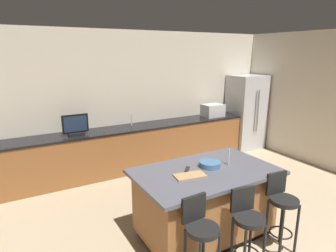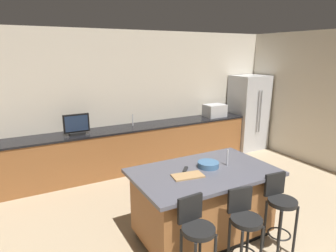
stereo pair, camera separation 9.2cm
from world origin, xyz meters
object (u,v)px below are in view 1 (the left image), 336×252
(kitchen_island, at_px, (205,202))
(refrigerator, at_px, (246,112))
(tv_monitor, at_px, (75,126))
(bar_stool_center, at_px, (247,224))
(tv_remote, at_px, (187,169))
(cutting_board, at_px, (190,176))
(bar_stool_left, at_px, (200,236))
(microwave, at_px, (213,110))
(fruit_bowl, at_px, (210,164))
(bar_stool_right, at_px, (281,206))

(kitchen_island, bearing_deg, refrigerator, 38.94)
(kitchen_island, xyz_separation_m, tv_monitor, (-1.07, 2.52, 0.62))
(kitchen_island, xyz_separation_m, bar_stool_center, (0.01, -0.76, 0.10))
(kitchen_island, xyz_separation_m, tv_remote, (-0.20, 0.12, 0.46))
(bar_stool_center, xyz_separation_m, cutting_board, (-0.28, 0.71, 0.36))
(kitchen_island, distance_m, bar_stool_left, 0.90)
(microwave, xyz_separation_m, fruit_bowl, (-2.00, -2.50, -0.09))
(kitchen_island, relative_size, microwave, 3.79)
(tv_remote, xyz_separation_m, cutting_board, (-0.07, -0.18, -0.00))
(kitchen_island, bearing_deg, tv_remote, 148.57)
(bar_stool_left, relative_size, fruit_bowl, 3.55)
(kitchen_island, bearing_deg, bar_stool_left, -129.59)
(refrigerator, height_order, cutting_board, refrigerator)
(bar_stool_center, distance_m, tv_remote, 0.98)
(bar_stool_right, distance_m, cutting_board, 1.16)
(refrigerator, height_order, tv_monitor, refrigerator)
(bar_stool_center, height_order, tv_remote, bar_stool_center)
(fruit_bowl, bearing_deg, bar_stool_right, -55.99)
(microwave, xyz_separation_m, bar_stool_right, (-1.49, -3.27, -0.47))
(bar_stool_right, bearing_deg, cutting_board, 150.27)
(bar_stool_center, height_order, cutting_board, bar_stool_center)
(microwave, bearing_deg, fruit_bowl, -128.61)
(kitchen_island, relative_size, tv_monitor, 3.92)
(refrigerator, height_order, bar_stool_right, refrigerator)
(bar_stool_left, relative_size, tv_remote, 5.80)
(refrigerator, distance_m, fruit_bowl, 3.89)
(cutting_board, bearing_deg, bar_stool_left, -114.68)
(bar_stool_center, distance_m, cutting_board, 0.84)
(kitchen_island, distance_m, refrigerator, 4.04)
(bar_stool_right, bearing_deg, microwave, 70.98)
(tv_monitor, height_order, tv_remote, tv_monitor)
(bar_stool_center, relative_size, fruit_bowl, 3.46)
(kitchen_island, relative_size, refrigerator, 0.99)
(tv_monitor, relative_size, bar_stool_right, 0.47)
(refrigerator, height_order, fruit_bowl, refrigerator)
(kitchen_island, distance_m, microwave, 3.38)
(microwave, bearing_deg, tv_remote, -133.42)
(fruit_bowl, bearing_deg, bar_stool_center, -97.48)
(tv_monitor, distance_m, bar_stool_left, 3.29)
(bar_stool_right, bearing_deg, bar_stool_center, -168.40)
(refrigerator, bearing_deg, kitchen_island, -141.06)
(tv_monitor, bearing_deg, refrigerator, 0.05)
(fruit_bowl, bearing_deg, cutting_board, -162.64)
(tv_remote, height_order, cutting_board, tv_remote)
(kitchen_island, height_order, microwave, microwave)
(refrigerator, xyz_separation_m, cutting_board, (-3.40, -2.58, 0.02))
(microwave, height_order, bar_stool_center, microwave)
(cutting_board, bearing_deg, bar_stool_center, -68.09)
(microwave, bearing_deg, bar_stool_right, -114.46)
(tv_monitor, bearing_deg, kitchen_island, -67.07)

